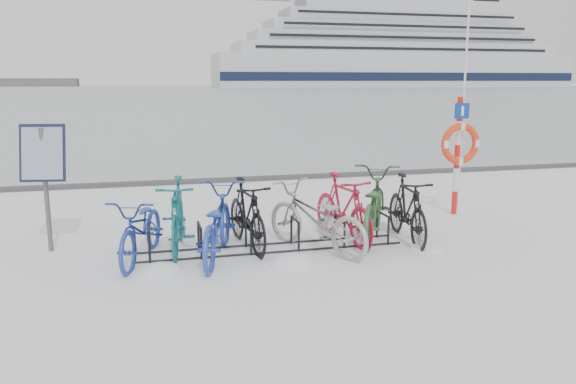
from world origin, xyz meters
TOP-DOWN VIEW (x-y plane):
  - ground at (0.00, 0.00)m, footprint 900.00×900.00m
  - ice_sheet at (0.00, 155.00)m, footprint 400.00×298.00m
  - quay_edge at (0.00, 5.90)m, footprint 400.00×0.25m
  - bike_rack at (0.00, 0.00)m, footprint 4.00×0.48m
  - info_board at (-3.23, 0.70)m, footprint 0.66×0.34m
  - lifebuoy_station at (3.89, 1.32)m, footprint 0.78×0.22m
  - cruise_ferry at (90.61, 193.93)m, footprint 137.32×25.90m
  - bike_0 at (-1.89, -0.01)m, footprint 1.14×1.96m
  - bike_1 at (-1.37, 0.33)m, footprint 0.76×1.92m
  - bike_2 at (-0.86, -0.19)m, footprint 1.26×2.16m
  - bike_3 at (-0.34, 0.22)m, footprint 0.72×1.85m
  - bike_4 at (0.62, -0.22)m, footprint 1.58×2.11m
  - bike_5 at (1.21, 0.22)m, footprint 0.81×1.88m
  - bike_6 at (1.72, 0.25)m, footprint 1.72×2.30m
  - bike_7 at (2.19, -0.04)m, footprint 0.73×1.85m
  - snow_drifts at (0.36, -0.36)m, footprint 5.10×2.04m

SIDE VIEW (x-z plane):
  - ground at x=0.00m, z-range 0.00..0.00m
  - snow_drifts at x=0.36m, z-range -0.12..0.12m
  - ice_sheet at x=0.00m, z-range 0.00..0.02m
  - quay_edge at x=0.00m, z-range 0.00..0.10m
  - bike_rack at x=0.00m, z-range -0.05..0.41m
  - bike_0 at x=-1.89m, z-range 0.00..0.97m
  - bike_4 at x=0.62m, z-range 0.00..1.06m
  - bike_2 at x=-0.86m, z-range 0.00..1.07m
  - bike_7 at x=2.19m, z-range 0.00..1.08m
  - bike_3 at x=-0.34m, z-range 0.00..1.08m
  - bike_5 at x=1.21m, z-range 0.00..1.10m
  - bike_1 at x=-1.37m, z-range 0.00..1.12m
  - bike_6 at x=1.72m, z-range 0.00..1.15m
  - lifebuoy_station at x=3.89m, z-range -0.66..3.37m
  - info_board at x=-3.23m, z-range 0.42..2.32m
  - cruise_ferry at x=90.61m, z-range -10.27..34.85m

